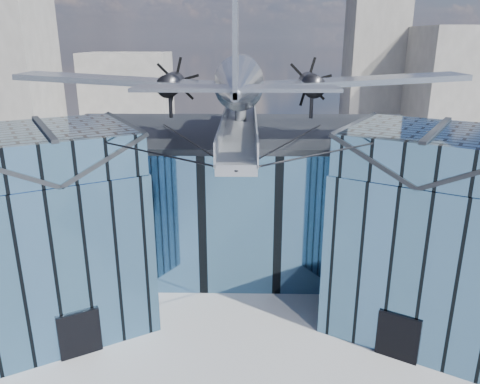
{
  "coord_description": "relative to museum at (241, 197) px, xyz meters",
  "views": [
    {
      "loc": [
        0.48,
        -25.7,
        16.38
      ],
      "look_at": [
        0.0,
        2.0,
        7.2
      ],
      "focal_mm": 35.0,
      "sensor_mm": 36.0,
      "label": 1
    }
  ],
  "objects": [
    {
      "name": "ground_plane",
      "position": [
        -0.0,
        -5.82,
        -5.54
      ],
      "size": [
        120.0,
        120.0,
        0.0
      ],
      "primitive_type": "plane",
      "color": "gray"
    },
    {
      "name": "museum",
      "position": [
        0.0,
        0.0,
        0.0
      ],
      "size": [
        32.88,
        24.5,
        17.6
      ],
      "color": "teal",
      "rests_on": "ground"
    },
    {
      "name": "bg_towers",
      "position": [
        1.45,
        44.67,
        4.47
      ],
      "size": [
        77.0,
        24.5,
        26.0
      ],
      "color": "gray",
      "rests_on": "ground"
    },
    {
      "name": "tree_side_w",
      "position": [
        -19.68,
        6.52,
        -2.47
      ],
      "size": [
        3.77,
        3.77,
        4.53
      ],
      "rotation": [
        0.0,
        0.0,
        0.39
      ],
      "color": "#332114",
      "rests_on": "ground"
    }
  ]
}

